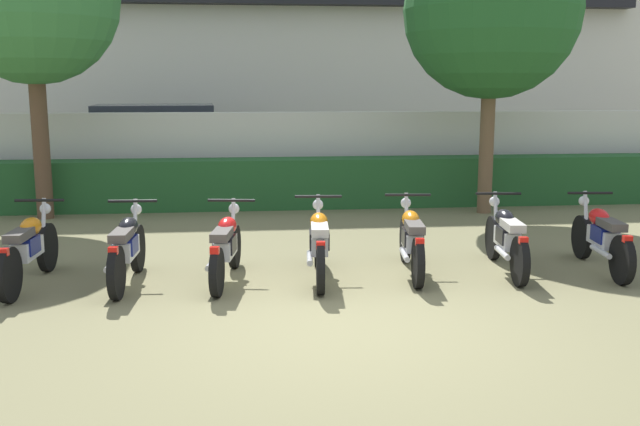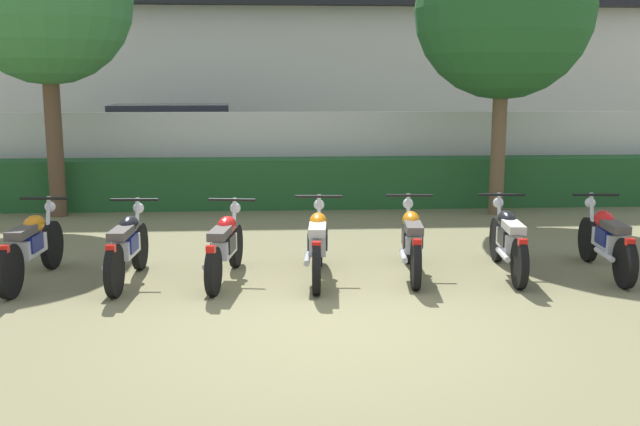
% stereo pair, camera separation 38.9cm
% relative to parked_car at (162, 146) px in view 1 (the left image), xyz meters
% --- Properties ---
extents(ground, '(60.00, 60.00, 0.00)m').
position_rel_parked_car_xyz_m(ground, '(2.85, -10.38, -0.94)').
color(ground, olive).
extents(building, '(23.29, 6.50, 8.65)m').
position_rel_parked_car_xyz_m(building, '(2.85, 5.67, 3.39)').
color(building, silver).
rests_on(building, ground).
extents(compound_wall, '(22.12, 0.30, 1.81)m').
position_rel_parked_car_xyz_m(compound_wall, '(2.85, -2.67, -0.03)').
color(compound_wall, silver).
rests_on(compound_wall, ground).
extents(hedge_row, '(17.70, 0.70, 0.95)m').
position_rel_parked_car_xyz_m(hedge_row, '(2.85, -3.37, -0.46)').
color(hedge_row, '#235628').
rests_on(hedge_row, ground).
extents(parked_car, '(4.61, 2.31, 1.89)m').
position_rel_parked_car_xyz_m(parked_car, '(0.00, 0.00, 0.00)').
color(parked_car, black).
rests_on(parked_car, ground).
extents(tree_far_side, '(3.16, 3.16, 5.25)m').
position_rel_parked_car_xyz_m(tree_far_side, '(6.35, -4.31, 2.72)').
color(tree_far_side, brown).
rests_on(tree_far_side, ground).
extents(motorcycle_in_row_0, '(0.60, 1.98, 0.97)m').
position_rel_parked_car_xyz_m(motorcycle_in_row_0, '(-0.67, -8.54, -0.48)').
color(motorcycle_in_row_0, black).
rests_on(motorcycle_in_row_0, ground).
extents(motorcycle_in_row_1, '(0.60, 1.85, 0.96)m').
position_rel_parked_car_xyz_m(motorcycle_in_row_1, '(0.49, -8.62, -0.49)').
color(motorcycle_in_row_1, black).
rests_on(motorcycle_in_row_1, ground).
extents(motorcycle_in_row_2, '(0.60, 1.87, 0.94)m').
position_rel_parked_car_xyz_m(motorcycle_in_row_2, '(1.66, -8.59, -0.50)').
color(motorcycle_in_row_2, black).
rests_on(motorcycle_in_row_2, ground).
extents(motorcycle_in_row_3, '(0.60, 1.94, 0.97)m').
position_rel_parked_car_xyz_m(motorcycle_in_row_3, '(2.80, -8.61, -0.48)').
color(motorcycle_in_row_3, black).
rests_on(motorcycle_in_row_3, ground).
extents(motorcycle_in_row_4, '(0.60, 1.90, 0.96)m').
position_rel_parked_car_xyz_m(motorcycle_in_row_4, '(3.98, -8.49, -0.49)').
color(motorcycle_in_row_4, black).
rests_on(motorcycle_in_row_4, ground).
extents(motorcycle_in_row_5, '(0.60, 1.94, 0.96)m').
position_rel_parked_car_xyz_m(motorcycle_in_row_5, '(5.21, -8.51, -0.49)').
color(motorcycle_in_row_5, black).
rests_on(motorcycle_in_row_5, ground).
extents(motorcycle_in_row_6, '(0.60, 1.92, 0.96)m').
position_rel_parked_car_xyz_m(motorcycle_in_row_6, '(6.45, -8.59, -0.49)').
color(motorcycle_in_row_6, black).
rests_on(motorcycle_in_row_6, ground).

